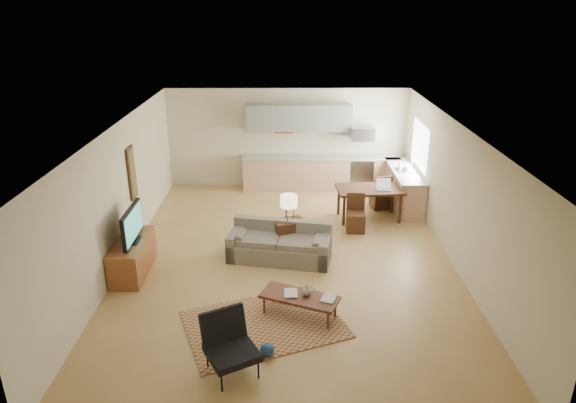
{
  "coord_description": "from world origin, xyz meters",
  "views": [
    {
      "loc": [
        -0.03,
        -9.14,
        4.89
      ],
      "look_at": [
        0.0,
        0.3,
        1.15
      ],
      "focal_mm": 32.0,
      "sensor_mm": 36.0,
      "label": 1
    }
  ],
  "objects_px": {
    "coffee_table": "(300,306)",
    "armchair": "(232,347)",
    "sofa": "(280,243)",
    "dining_table": "(369,203)",
    "tv_credenza": "(133,257)",
    "console_table": "(289,236)"
  },
  "relations": [
    {
      "from": "coffee_table",
      "to": "armchair",
      "type": "xyz_separation_m",
      "value": [
        -0.97,
        -1.4,
        0.24
      ]
    },
    {
      "from": "sofa",
      "to": "armchair",
      "type": "height_order",
      "value": "armchair"
    },
    {
      "from": "armchair",
      "to": "dining_table",
      "type": "height_order",
      "value": "armchair"
    },
    {
      "from": "sofa",
      "to": "tv_credenza",
      "type": "relative_size",
      "value": 1.47
    },
    {
      "from": "tv_credenza",
      "to": "coffee_table",
      "type": "bearing_deg",
      "value": -25.05
    },
    {
      "from": "console_table",
      "to": "dining_table",
      "type": "relative_size",
      "value": 0.46
    },
    {
      "from": "armchair",
      "to": "tv_credenza",
      "type": "xyz_separation_m",
      "value": [
        -2.17,
        2.86,
        -0.1
      ]
    },
    {
      "from": "tv_credenza",
      "to": "dining_table",
      "type": "bearing_deg",
      "value": 27.81
    },
    {
      "from": "armchair",
      "to": "coffee_table",
      "type": "bearing_deg",
      "value": 26.82
    },
    {
      "from": "coffee_table",
      "to": "console_table",
      "type": "relative_size",
      "value": 1.82
    },
    {
      "from": "tv_credenza",
      "to": "dining_table",
      "type": "distance_m",
      "value": 5.51
    },
    {
      "from": "armchair",
      "to": "console_table",
      "type": "distance_m",
      "value": 3.81
    },
    {
      "from": "armchair",
      "to": "tv_credenza",
      "type": "distance_m",
      "value": 3.59
    },
    {
      "from": "armchair",
      "to": "dining_table",
      "type": "relative_size",
      "value": 0.57
    },
    {
      "from": "sofa",
      "to": "dining_table",
      "type": "distance_m",
      "value": 2.92
    },
    {
      "from": "sofa",
      "to": "dining_table",
      "type": "xyz_separation_m",
      "value": [
        2.09,
        2.04,
        0.02
      ]
    },
    {
      "from": "console_table",
      "to": "dining_table",
      "type": "distance_m",
      "value": 2.55
    },
    {
      "from": "coffee_table",
      "to": "console_table",
      "type": "distance_m",
      "value": 2.34
    },
    {
      "from": "sofa",
      "to": "tv_credenza",
      "type": "height_order",
      "value": "sofa"
    },
    {
      "from": "sofa",
      "to": "console_table",
      "type": "height_order",
      "value": "sofa"
    },
    {
      "from": "console_table",
      "to": "dining_table",
      "type": "bearing_deg",
      "value": 23.05
    },
    {
      "from": "coffee_table",
      "to": "tv_credenza",
      "type": "xyz_separation_m",
      "value": [
        -3.13,
        1.46,
        0.14
      ]
    }
  ]
}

